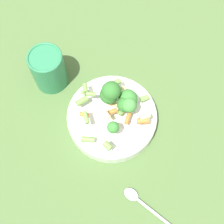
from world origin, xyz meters
The scene contains 5 objects.
ground_plane centered at (0.00, 0.00, 0.00)m, with size 3.00×3.00×0.00m, color #4C6B38.
bowl centered at (0.00, 0.00, 0.02)m, with size 0.22×0.22×0.04m.
pasta_salad centered at (0.01, 0.02, 0.08)m, with size 0.18×0.18×0.08m.
cup centered at (-0.17, 0.10, 0.06)m, with size 0.09×0.09×0.11m.
spoon centered at (0.10, -0.20, 0.01)m, with size 0.16×0.11×0.01m.
Camera 1 is at (0.03, -0.29, 0.73)m, focal length 50.00 mm.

